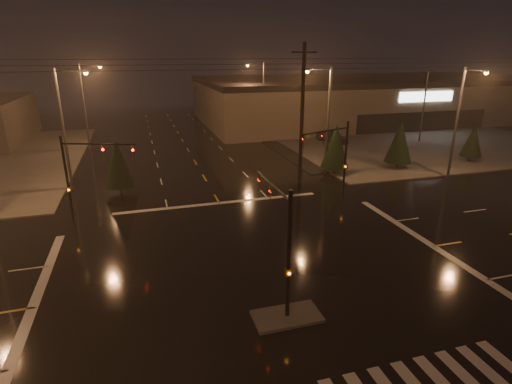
# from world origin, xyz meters

# --- Properties ---
(ground) EXTENTS (140.00, 140.00, 0.00)m
(ground) POSITION_xyz_m (0.00, 0.00, 0.00)
(ground) COLOR black
(ground) RESTS_ON ground
(sidewalk_ne) EXTENTS (36.00, 36.00, 0.12)m
(sidewalk_ne) POSITION_xyz_m (30.00, 30.00, 0.06)
(sidewalk_ne) COLOR #484540
(sidewalk_ne) RESTS_ON ground
(median_island) EXTENTS (3.00, 1.60, 0.15)m
(median_island) POSITION_xyz_m (0.00, -4.00, 0.07)
(median_island) COLOR #484540
(median_island) RESTS_ON ground
(stop_bar_far) EXTENTS (16.00, 0.50, 0.01)m
(stop_bar_far) POSITION_xyz_m (0.00, 11.00, 0.01)
(stop_bar_far) COLOR beige
(stop_bar_far) RESTS_ON ground
(parking_lot) EXTENTS (50.00, 24.00, 0.08)m
(parking_lot) POSITION_xyz_m (35.00, 28.00, 0.04)
(parking_lot) COLOR black
(parking_lot) RESTS_ON ground
(retail_building) EXTENTS (60.20, 28.30, 7.20)m
(retail_building) POSITION_xyz_m (35.00, 45.99, 3.84)
(retail_building) COLOR brown
(retail_building) RESTS_ON ground
(signal_mast_median) EXTENTS (0.25, 4.59, 6.00)m
(signal_mast_median) POSITION_xyz_m (0.00, -3.07, 3.75)
(signal_mast_median) COLOR black
(signal_mast_median) RESTS_ON ground
(signal_mast_ne) EXTENTS (4.84, 1.86, 6.00)m
(signal_mast_ne) POSITION_xyz_m (9.50, 10.14, 3.79)
(signal_mast_ne) COLOR black
(signal_mast_ne) RESTS_ON ground
(signal_mast_nw) EXTENTS (4.84, 1.86, 6.00)m
(signal_mast_nw) POSITION_xyz_m (-9.50, 10.14, 3.79)
(signal_mast_nw) COLOR black
(signal_mast_nw) RESTS_ON ground
(streetlight_1) EXTENTS (2.77, 0.32, 10.00)m
(streetlight_1) POSITION_xyz_m (-11.18, 18.00, 5.80)
(streetlight_1) COLOR #38383A
(streetlight_1) RESTS_ON ground
(streetlight_2) EXTENTS (2.77, 0.32, 10.00)m
(streetlight_2) POSITION_xyz_m (-11.18, 34.00, 5.80)
(streetlight_2) COLOR #38383A
(streetlight_2) RESTS_ON ground
(streetlight_3) EXTENTS (2.77, 0.32, 10.00)m
(streetlight_3) POSITION_xyz_m (11.18, 16.00, 5.80)
(streetlight_3) COLOR #38383A
(streetlight_3) RESTS_ON ground
(streetlight_4) EXTENTS (2.77, 0.32, 10.00)m
(streetlight_4) POSITION_xyz_m (11.18, 36.00, 5.80)
(streetlight_4) COLOR #38383A
(streetlight_4) RESTS_ON ground
(streetlight_6) EXTENTS (0.32, 2.77, 10.00)m
(streetlight_6) POSITION_xyz_m (22.00, 11.18, 5.80)
(streetlight_6) COLOR #38383A
(streetlight_6) RESTS_ON ground
(utility_pole_1) EXTENTS (2.20, 0.32, 12.00)m
(utility_pole_1) POSITION_xyz_m (8.00, 14.00, 6.13)
(utility_pole_1) COLOR black
(utility_pole_1) RESTS_ON ground
(conifer_0) EXTENTS (2.66, 2.66, 4.85)m
(conifer_0) POSITION_xyz_m (12.32, 15.78, 2.77)
(conifer_0) COLOR black
(conifer_0) RESTS_ON ground
(conifer_1) EXTENTS (2.67, 2.67, 4.87)m
(conifer_1) POSITION_xyz_m (19.40, 15.77, 2.78)
(conifer_1) COLOR black
(conifer_1) RESTS_ON ground
(conifer_2) EXTENTS (2.17, 2.17, 4.09)m
(conifer_2) POSITION_xyz_m (28.42, 15.67, 2.39)
(conifer_2) COLOR black
(conifer_2) RESTS_ON ground
(conifer_3) EXTENTS (2.49, 2.49, 4.59)m
(conifer_3) POSITION_xyz_m (-7.41, 15.52, 2.64)
(conifer_3) COLOR black
(conifer_3) RESTS_ON ground
(car_parked) EXTENTS (3.09, 5.29, 1.69)m
(car_parked) POSITION_xyz_m (18.65, 28.80, 0.84)
(car_parked) COLOR black
(car_parked) RESTS_ON ground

